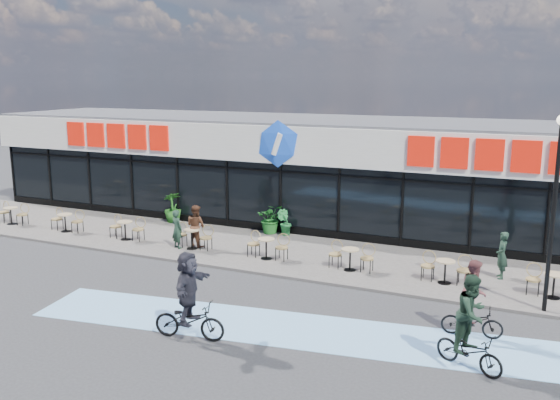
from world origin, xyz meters
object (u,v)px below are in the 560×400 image
lamp_post (555,198)px  patron_left (177,229)px  potted_plant_left (173,207)px  cyclist_b (473,305)px  cyclist_a (471,330)px  potted_plant_right (284,222)px  bistro_set_0 (13,213)px  pedestrian_a (502,255)px  patron_right (196,226)px  potted_plant_mid (271,218)px

lamp_post → patron_left: 12.95m
potted_plant_left → cyclist_b: 15.05m
cyclist_a → lamp_post: bearing=69.7°
potted_plant_right → cyclist_b: cyclist_b is taller
lamp_post → patron_left: lamp_post is taller
potted_plant_left → bistro_set_0: bearing=-153.3°
pedestrian_a → bistro_set_0: bearing=-101.7°
potted_plant_right → patron_right: bearing=-130.2°
lamp_post → patron_right: size_ratio=3.36×
potted_plant_left → potted_plant_mid: potted_plant_left is taller
potted_plant_mid → patron_right: 3.41m
bistro_set_0 → pedestrian_a: pedestrian_a is taller
bistro_set_0 → patron_left: patron_left is taller
patron_left → cyclist_b: size_ratio=0.73×
bistro_set_0 → patron_left: 8.71m
pedestrian_a → potted_plant_mid: bearing=-117.6°
patron_left → bistro_set_0: bearing=21.0°
potted_plant_mid → cyclist_b: cyclist_b is taller
patron_right → potted_plant_mid: bearing=-107.2°
potted_plant_left → cyclist_a: cyclist_a is taller
potted_plant_mid → cyclist_a: 12.28m
potted_plant_mid → cyclist_a: bearing=-43.9°
bistro_set_0 → potted_plant_left: (6.23, 3.14, 0.21)m
bistro_set_0 → pedestrian_a: (20.07, 1.14, 0.31)m
pedestrian_a → cyclist_b: (-0.35, -4.68, -0.03)m
lamp_post → potted_plant_right: 10.99m
pedestrian_a → cyclist_a: bearing=-16.8°
bistro_set_0 → patron_right: size_ratio=0.96×
potted_plant_right → pedestrian_a: pedestrian_a is taller
pedestrian_a → cyclist_a: size_ratio=0.69×
potted_plant_mid → pedestrian_a: pedestrian_a is taller
lamp_post → cyclist_b: bearing=-125.7°
pedestrian_a → patron_right: bearing=-100.4°
potted_plant_left → patron_left: bearing=-53.7°
potted_plant_right → lamp_post: bearing=-24.0°
patron_right → pedestrian_a: size_ratio=1.05×
lamp_post → potted_plant_mid: size_ratio=4.36×
cyclist_b → patron_right: bearing=160.0°
potted_plant_right → cyclist_b: bearing=-39.5°
potted_plant_mid → patron_left: patron_left is taller
cyclist_b → patron_left: bearing=163.2°
cyclist_b → pedestrian_a: bearing=85.7°
cyclist_b → bistro_set_0: bearing=169.8°
potted_plant_mid → cyclist_a: size_ratio=0.56×
cyclist_a → patron_right: bearing=152.2°
potted_plant_left → cyclist_a: bearing=-31.9°
bistro_set_0 → potted_plant_right: bearing=15.0°
potted_plant_right → cyclist_a: bearing=-45.8°
patron_left → cyclist_a: bearing=177.8°
patron_left → patron_right: patron_right is taller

